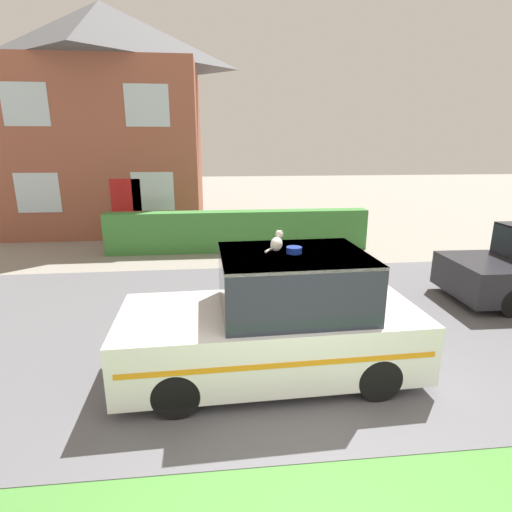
% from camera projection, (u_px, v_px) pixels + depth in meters
% --- Properties ---
extents(road_strip, '(28.00, 6.90, 0.01)m').
position_uv_depth(road_strip, '(270.00, 322.00, 7.45)').
color(road_strip, '#5B5B60').
rests_on(road_strip, ground).
extents(garden_hedge, '(8.01, 0.54, 1.25)m').
position_uv_depth(garden_hedge, '(239.00, 231.00, 12.32)').
color(garden_hedge, '#3D7F38').
rests_on(garden_hedge, ground).
extents(police_car, '(4.18, 1.88, 1.87)m').
position_uv_depth(police_car, '(277.00, 321.00, 5.58)').
color(police_car, black).
rests_on(police_car, road_strip).
extents(cat, '(0.28, 0.25, 0.27)m').
position_uv_depth(cat, '(277.00, 242.00, 5.12)').
color(cat, silver).
rests_on(cat, police_car).
extents(house_left, '(7.09, 5.76, 8.16)m').
position_uv_depth(house_left, '(109.00, 119.00, 15.28)').
color(house_left, '#93513D').
rests_on(house_left, ground).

